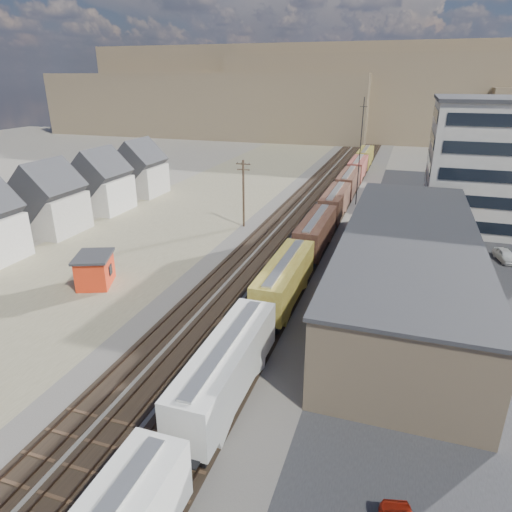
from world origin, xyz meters
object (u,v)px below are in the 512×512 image
(freight_train, at_px, (326,215))
(utility_pole_north, at_px, (244,192))
(maintenance_shed, at_px, (95,270))
(parked_car_blue, at_px, (449,215))

(freight_train, distance_m, utility_pole_north, 12.56)
(freight_train, height_order, maintenance_shed, freight_train)
(utility_pole_north, bearing_deg, parked_car_blue, 24.31)
(utility_pole_north, height_order, parked_car_blue, utility_pole_north)
(maintenance_shed, distance_m, parked_car_blue, 53.30)
(utility_pole_north, relative_size, parked_car_blue, 1.73)
(utility_pole_north, xyz_separation_m, maintenance_shed, (-8.28, -24.36, -3.54))
(utility_pole_north, distance_m, maintenance_shed, 25.97)
(freight_train, bearing_deg, maintenance_shed, -129.79)
(maintenance_shed, height_order, parked_car_blue, maintenance_shed)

